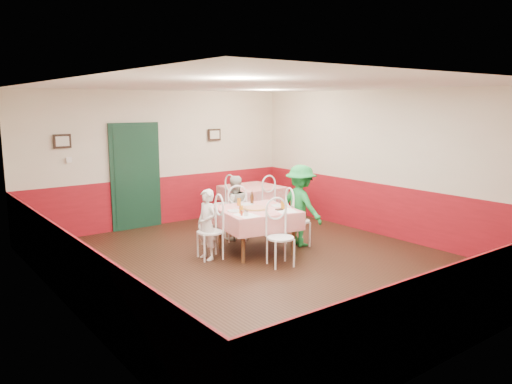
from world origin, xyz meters
TOP-DOWN VIEW (x-y plane):
  - floor at (0.00, 0.00)m, footprint 7.00×7.00m
  - ceiling at (0.00, 0.00)m, footprint 7.00×7.00m
  - back_wall at (0.00, 3.50)m, footprint 6.00×0.10m
  - front_wall at (0.00, -3.50)m, footprint 6.00×0.10m
  - left_wall at (-3.00, 0.00)m, footprint 0.10×7.00m
  - right_wall at (3.00, 0.00)m, footprint 0.10×7.00m
  - wainscot_back at (0.00, 3.48)m, footprint 6.00×0.03m
  - wainscot_front at (0.00, -3.48)m, footprint 6.00×0.03m
  - wainscot_left at (-2.98, 0.00)m, footprint 0.03×7.00m
  - wainscot_right at (2.98, 0.00)m, footprint 0.03×7.00m
  - door at (-0.60, 3.45)m, footprint 0.96×0.06m
  - picture_left at (-2.00, 3.45)m, footprint 0.32×0.03m
  - picture_right at (1.30, 3.45)m, footprint 0.32×0.03m
  - thermostat at (-1.90, 3.45)m, footprint 0.10×0.03m
  - main_table at (0.34, 0.63)m, footprint 1.41×1.41m
  - second_table at (1.69, 2.55)m, footprint 1.13×1.13m
  - chair_left at (-0.50, 0.78)m, footprint 0.49×0.49m
  - chair_right at (1.18, 0.48)m, footprint 0.53×0.53m
  - chair_far at (0.49, 1.47)m, footprint 0.55×0.55m
  - chair_near at (0.19, -0.21)m, footprint 0.51×0.51m
  - chair_second_a at (0.94, 2.55)m, footprint 0.42×0.42m
  - chair_second_b at (1.69, 1.80)m, footprint 0.42×0.42m
  - pizza at (0.32, 0.61)m, footprint 0.47×0.47m
  - plate_left at (-0.07, 0.67)m, footprint 0.29×0.29m
  - plate_right at (0.78, 0.57)m, footprint 0.29×0.29m
  - plate_far at (0.41, 1.01)m, footprint 0.29×0.29m
  - glass_a at (-0.08, 0.47)m, footprint 0.08×0.08m
  - glass_b at (0.69, 0.33)m, footprint 0.09×0.09m
  - glass_c at (0.27, 1.04)m, footprint 0.08×0.08m
  - beer_bottle at (0.53, 1.00)m, footprint 0.06×0.06m
  - shaker_a at (-0.14, 0.28)m, footprint 0.04×0.04m
  - shaker_b at (-0.12, 0.24)m, footprint 0.04×0.04m
  - shaker_c at (-0.18, 0.33)m, footprint 0.04×0.04m
  - menu_left at (-0.10, 0.30)m, footprint 0.31×0.41m
  - menu_right at (0.64, 0.19)m, footprint 0.43×0.48m
  - wallet at (0.58, 0.30)m, footprint 0.12×0.11m
  - diner_left at (-0.55, 0.79)m, footprint 0.31×0.44m
  - diner_far at (0.50, 1.52)m, footprint 0.70×0.61m
  - diner_right at (1.23, 0.47)m, footprint 0.57×0.96m

SIDE VIEW (x-z plane):
  - floor at x=0.00m, z-range 0.00..0.00m
  - main_table at x=0.34m, z-range -0.01..0.76m
  - second_table at x=1.69m, z-range -0.01..0.76m
  - chair_left at x=-0.50m, z-range 0.00..0.90m
  - chair_right at x=1.18m, z-range 0.00..0.90m
  - chair_far at x=0.49m, z-range 0.00..0.90m
  - chair_near at x=0.19m, z-range 0.00..0.90m
  - chair_second_a at x=0.94m, z-range 0.00..0.90m
  - chair_second_b at x=1.69m, z-range 0.00..0.90m
  - wainscot_back at x=0.00m, z-range 0.00..1.00m
  - wainscot_front at x=0.00m, z-range 0.00..1.00m
  - wainscot_left at x=-2.98m, z-range 0.00..1.00m
  - wainscot_right at x=2.98m, z-range 0.00..1.00m
  - diner_left at x=-0.55m, z-range 0.00..1.16m
  - diner_far at x=0.50m, z-range 0.00..1.21m
  - diner_right at x=1.23m, z-range 0.00..1.46m
  - menu_left at x=-0.10m, z-range 0.76..0.76m
  - menu_right at x=0.64m, z-range 0.76..0.76m
  - plate_left at x=-0.07m, z-range 0.76..0.77m
  - plate_right at x=0.78m, z-range 0.76..0.77m
  - plate_far at x=0.41m, z-range 0.76..0.77m
  - wallet at x=0.58m, z-range 0.76..0.78m
  - pizza at x=0.32m, z-range 0.76..0.79m
  - shaker_a at x=-0.14m, z-range 0.76..0.85m
  - shaker_b at x=-0.12m, z-range 0.76..0.85m
  - shaker_c at x=-0.18m, z-range 0.76..0.85m
  - glass_c at x=0.27m, z-range 0.76..0.89m
  - glass_a at x=-0.08m, z-range 0.76..0.89m
  - glass_b at x=0.69m, z-range 0.76..0.90m
  - beer_bottle at x=0.53m, z-range 0.76..0.97m
  - door at x=-0.60m, z-range 0.00..2.10m
  - back_wall at x=0.00m, z-range 0.00..2.80m
  - front_wall at x=0.00m, z-range 0.00..2.80m
  - left_wall at x=-3.00m, z-range 0.00..2.80m
  - right_wall at x=3.00m, z-range 0.00..2.80m
  - thermostat at x=-1.90m, z-range 1.45..1.55m
  - picture_left at x=-2.00m, z-range 1.72..1.98m
  - picture_right at x=1.30m, z-range 1.72..1.98m
  - ceiling at x=0.00m, z-range 2.80..2.80m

